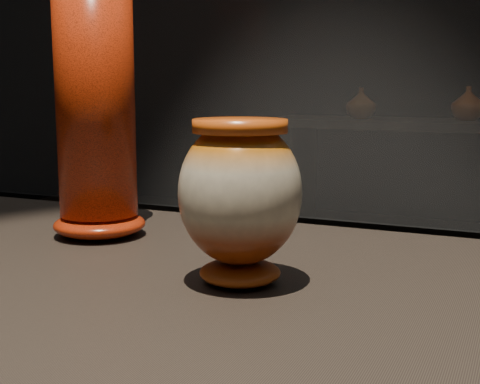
% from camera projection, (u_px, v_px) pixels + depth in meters
% --- Properties ---
extents(main_vase, '(0.16, 0.16, 0.19)m').
position_uv_depth(main_vase, '(240.00, 195.00, 0.77)').
color(main_vase, maroon).
rests_on(main_vase, display_plinth).
extents(tall_vase, '(0.15, 0.15, 0.44)m').
position_uv_depth(tall_vase, '(95.00, 95.00, 0.99)').
color(tall_vase, red).
rests_on(tall_vase, display_plinth).
extents(back_shelf, '(2.00, 0.60, 0.90)m').
position_uv_depth(back_shelf, '(430.00, 163.00, 4.10)').
color(back_shelf, black).
rests_on(back_shelf, ground).
extents(back_vase_left, '(0.25, 0.25, 0.19)m').
position_uv_depth(back_vase_left, '(361.00, 103.00, 4.17)').
color(back_vase_left, brown).
rests_on(back_vase_left, back_shelf).
extents(back_vase_mid, '(0.27, 0.27, 0.20)m').
position_uv_depth(back_vase_mid, '(468.00, 103.00, 4.01)').
color(back_vase_mid, maroon).
rests_on(back_vase_mid, back_shelf).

